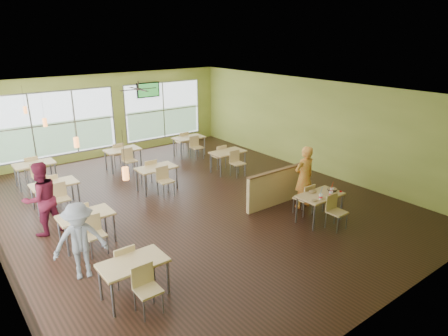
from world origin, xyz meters
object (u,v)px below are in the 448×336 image
(food_basket, at_px, (332,190))
(main_table, at_px, (320,199))
(man_plaid, at_px, (304,177))
(half_wall_divider, at_px, (280,186))

(food_basket, bearing_deg, main_table, 176.45)
(man_plaid, height_order, food_basket, man_plaid)
(half_wall_divider, distance_m, man_plaid, 0.77)
(main_table, bearing_deg, half_wall_divider, 90.00)
(half_wall_divider, xyz_separation_m, man_plaid, (0.34, -0.58, 0.37))
(food_basket, bearing_deg, half_wall_divider, 106.34)
(main_table, xyz_separation_m, half_wall_divider, (0.00, 1.45, -0.11))
(half_wall_divider, bearing_deg, food_basket, -73.66)
(main_table, distance_m, food_basket, 0.46)
(main_table, bearing_deg, man_plaid, 68.65)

